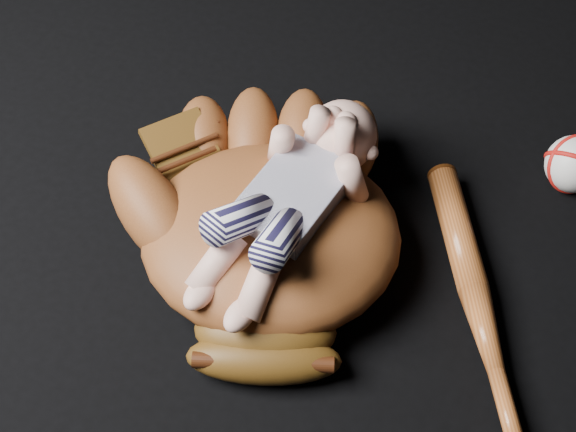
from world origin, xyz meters
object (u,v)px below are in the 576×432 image
at_px(baseball_glove, 271,228).
at_px(newborn_baby, 282,206).
at_px(baseball_bat, 478,306).
at_px(baseball, 574,164).

relative_size(baseball_glove, newborn_baby, 1.34).
bearing_deg(baseball_glove, newborn_baby, -18.13).
distance_m(baseball_glove, baseball_bat, 0.29).
bearing_deg(newborn_baby, baseball, 51.08).
xyz_separation_m(baseball_glove, baseball, (0.35, 0.29, -0.03)).
xyz_separation_m(baseball_glove, newborn_baby, (0.02, 0.00, 0.05)).
bearing_deg(baseball_glove, baseball_bat, -15.30).
xyz_separation_m(newborn_baby, baseball_bat, (0.26, 0.02, -0.11)).
relative_size(baseball_bat, baseball, 5.38).
bearing_deg(baseball_bat, baseball, 75.40).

